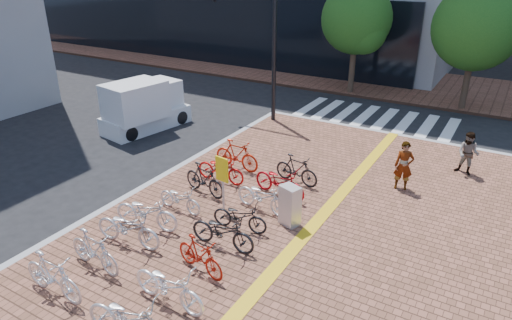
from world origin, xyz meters
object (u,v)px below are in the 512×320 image
Objects in this scene: bike_3 at (146,212)px; bike_10 at (200,255)px; bike_0 at (52,276)px; bike_4 at (180,198)px; bike_2 at (128,228)px; pedestrian_a at (404,166)px; pedestrian_b at (468,154)px; bike_9 at (169,285)px; bike_12 at (240,216)px; yellow_sign at (222,174)px; bike_6 at (221,169)px; bike_5 at (204,179)px; box_truck at (144,106)px; bike_15 at (297,170)px; utility_box at (290,206)px; bike_1 at (94,251)px; traffic_light_pole at (246,22)px; bike_7 at (237,155)px; bike_14 at (280,181)px; bike_13 at (263,196)px; bike_8 at (129,318)px.

bike_3 reaches higher than bike_10.
bike_4 is at bearing -0.10° from bike_0.
bike_2 is 8.94m from pedestrian_a.
bike_9 is at bearing -100.64° from pedestrian_b.
bike_2 is at bearing 127.21° from bike_12.
yellow_sign reaches higher than bike_12.
pedestrian_b is at bearing -51.44° from bike_3.
bike_5 is at bearing 179.86° from bike_6.
bike_12 is 0.93× the size of yellow_sign.
box_truck is at bearing 52.29° from bike_4.
bike_15 is at bearing -8.86° from bike_12.
bike_9 is 4.45m from utility_box.
bike_1 is 3.96m from bike_12.
traffic_light_pole is at bearing 13.08° from bike_0.
bike_0 is at bearing -177.10° from bike_7.
bike_14 is at bearing 13.76° from bike_10.
box_truck reaches higher than yellow_sign.
bike_6 is at bearing 3.20° from bike_4.
yellow_sign reaches higher than pedestrian_b.
yellow_sign is at bearing 157.69° from bike_14.
pedestrian_a reaches higher than bike_4.
bike_2 is at bearing 152.77° from bike_13.
box_truck is at bearing 68.63° from bike_5.
bike_13 is at bearing -7.33° from bike_8.
pedestrian_b is at bearing 57.71° from utility_box.
pedestrian_a is (5.52, 2.64, 0.36)m from bike_6.
bike_2 reaches higher than bike_12.
bike_1 is at bearing 175.08° from bike_2.
bike_15 is (2.28, 7.96, -0.05)m from bike_0.
bike_5 is 0.88× the size of bike_9.
bike_5 is 0.41× the size of box_truck.
bike_0 reaches higher than bike_9.
bike_4 is at bearing -169.14° from bike_5.
bike_2 is 0.89m from bike_3.
yellow_sign reaches higher than bike_10.
bike_9 is (2.48, -5.63, 0.04)m from bike_6.
pedestrian_a is at bearing -25.14° from traffic_light_pole.
yellow_sign is (-1.06, -0.59, 0.74)m from bike_13.
pedestrian_b reaches higher than bike_9.
bike_1 is at bearing -105.50° from yellow_sign.
bike_7 is (-0.13, 6.71, 0.02)m from bike_1.
bike_1 is 0.95× the size of bike_13.
bike_5 reaches higher than bike_13.
bike_1 reaches higher than bike_5.
bike_14 is 1.73m from utility_box.
bike_2 reaches higher than bike_3.
bike_4 is at bearing -39.65° from box_truck.
bike_10 is (2.45, -5.48, -0.07)m from bike_7.
bike_3 is 1.12× the size of yellow_sign.
pedestrian_b is (7.27, 3.82, 0.23)m from bike_7.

